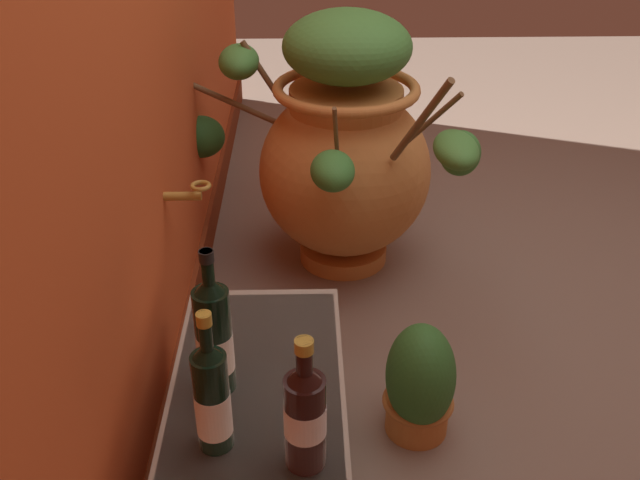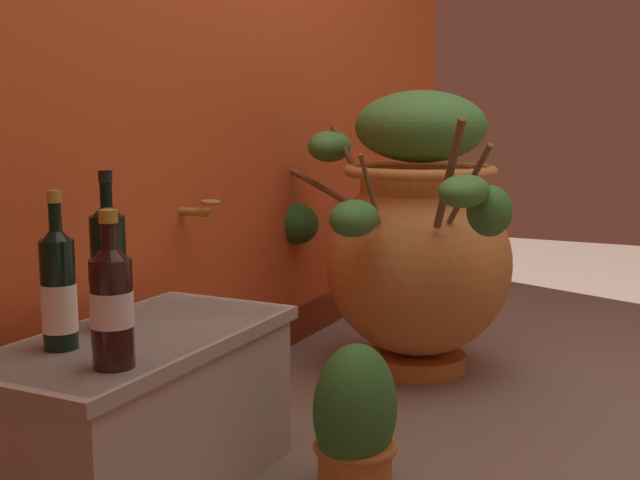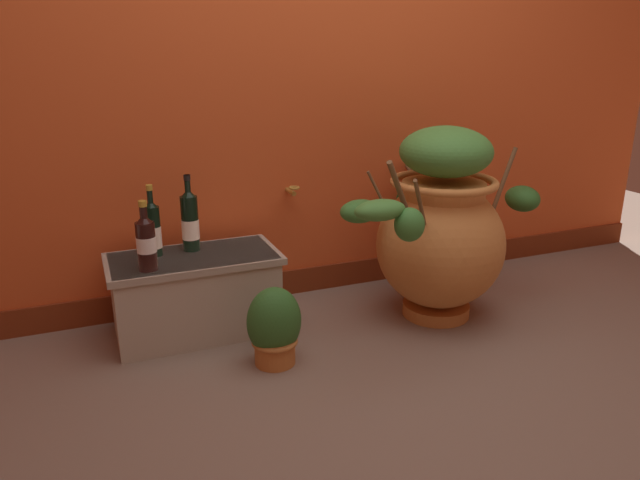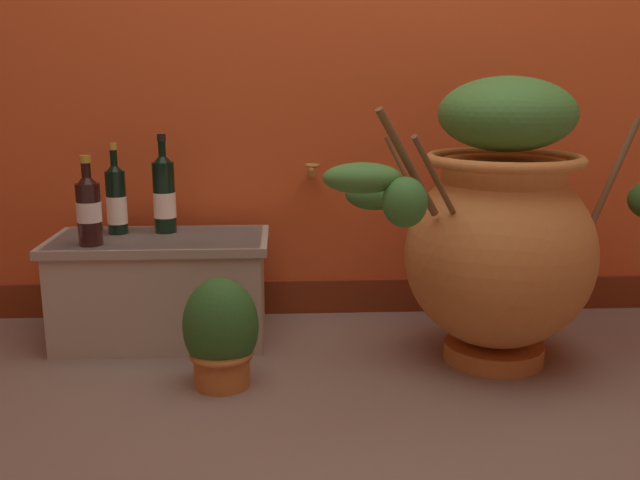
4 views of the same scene
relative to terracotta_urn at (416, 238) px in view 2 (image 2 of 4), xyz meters
name	(u,v)px [view 2 (image 2 of 4)]	position (x,y,z in m)	size (l,w,h in m)	color
ground_plane	(581,451)	(-0.45, -0.59, -0.44)	(7.00, 7.00, 0.00)	#7A6656
terracotta_urn	(416,238)	(0.00, 0.00, 0.00)	(1.19, 0.97, 0.91)	#CC7F3D
stone_ledge	(142,410)	(-1.11, 0.24, -0.24)	(0.75, 0.38, 0.37)	#B2A893
wine_bottle_left	(109,266)	(-1.10, 0.33, 0.07)	(0.08, 0.08, 0.34)	black
wine_bottle_middle	(59,288)	(-1.26, 0.31, 0.05)	(0.07, 0.07, 0.32)	black
wine_bottle_right	(112,300)	(-1.31, 0.14, 0.05)	(0.08, 0.08, 0.29)	black
potted_shrub	(355,421)	(-0.87, -0.16, -0.28)	(0.23, 0.19, 0.33)	#C17033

